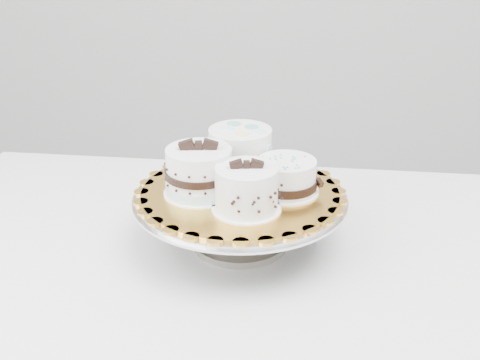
{
  "coord_description": "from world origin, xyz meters",
  "views": [
    {
      "loc": [
        -0.08,
        -0.83,
        1.29
      ],
      "look_at": [
        -0.08,
        0.06,
        0.88
      ],
      "focal_mm": 45.0,
      "sensor_mm": 36.0,
      "label": 1
    }
  ],
  "objects_px": {
    "cake_dots": "(240,151)",
    "cake_ribbon": "(287,177)",
    "cake_swirl": "(246,190)",
    "cake_banded": "(199,173)",
    "cake_stand": "(240,210)",
    "table": "(214,292)",
    "cake_board": "(240,192)"
  },
  "relations": [
    {
      "from": "cake_ribbon",
      "to": "cake_swirl",
      "type": "bearing_deg",
      "value": -160.03
    },
    {
      "from": "cake_stand",
      "to": "cake_swirl",
      "type": "bearing_deg",
      "value": -81.97
    },
    {
      "from": "cake_board",
      "to": "cake_banded",
      "type": "bearing_deg",
      "value": -172.8
    },
    {
      "from": "cake_stand",
      "to": "cake_board",
      "type": "height_order",
      "value": "cake_board"
    },
    {
      "from": "cake_swirl",
      "to": "cake_dots",
      "type": "height_order",
      "value": "cake_swirl"
    },
    {
      "from": "table",
      "to": "cake_board",
      "type": "bearing_deg",
      "value": 29.89
    },
    {
      "from": "cake_board",
      "to": "cake_dots",
      "type": "bearing_deg",
      "value": 89.54
    },
    {
      "from": "cake_swirl",
      "to": "cake_ribbon",
      "type": "height_order",
      "value": "cake_swirl"
    },
    {
      "from": "cake_board",
      "to": "cake_ribbon",
      "type": "height_order",
      "value": "cake_ribbon"
    },
    {
      "from": "cake_banded",
      "to": "cake_ribbon",
      "type": "height_order",
      "value": "cake_banded"
    },
    {
      "from": "cake_swirl",
      "to": "cake_board",
      "type": "bearing_deg",
      "value": 95.36
    },
    {
      "from": "cake_ribbon",
      "to": "table",
      "type": "bearing_deg",
      "value": 163.9
    },
    {
      "from": "cake_board",
      "to": "cake_banded",
      "type": "distance_m",
      "value": 0.08
    },
    {
      "from": "cake_swirl",
      "to": "cake_dots",
      "type": "distance_m",
      "value": 0.14
    },
    {
      "from": "cake_board",
      "to": "cake_ribbon",
      "type": "bearing_deg",
      "value": -2.78
    },
    {
      "from": "cake_dots",
      "to": "cake_banded",
      "type": "bearing_deg",
      "value": -145.32
    },
    {
      "from": "cake_swirl",
      "to": "cake_dots",
      "type": "relative_size",
      "value": 0.79
    },
    {
      "from": "cake_swirl",
      "to": "cake_banded",
      "type": "xyz_separation_m",
      "value": [
        -0.08,
        0.06,
        0.0
      ]
    },
    {
      "from": "table",
      "to": "cake_banded",
      "type": "distance_m",
      "value": 0.23
    },
    {
      "from": "table",
      "to": "cake_ribbon",
      "type": "bearing_deg",
      "value": 14.55
    },
    {
      "from": "cake_dots",
      "to": "cake_ribbon",
      "type": "relative_size",
      "value": 1.08
    },
    {
      "from": "table",
      "to": "cake_banded",
      "type": "height_order",
      "value": "cake_banded"
    },
    {
      "from": "cake_stand",
      "to": "cake_dots",
      "type": "xyz_separation_m",
      "value": [
        0.0,
        0.08,
        0.08
      ]
    },
    {
      "from": "cake_stand",
      "to": "table",
      "type": "bearing_deg",
      "value": -157.4
    },
    {
      "from": "cake_swirl",
      "to": "cake_stand",
      "type": "bearing_deg",
      "value": 95.36
    },
    {
      "from": "cake_stand",
      "to": "cake_board",
      "type": "relative_size",
      "value": 1.09
    },
    {
      "from": "cake_swirl",
      "to": "cake_ribbon",
      "type": "relative_size",
      "value": 0.85
    },
    {
      "from": "cake_dots",
      "to": "cake_ribbon",
      "type": "bearing_deg",
      "value": -64.04
    },
    {
      "from": "table",
      "to": "cake_dots",
      "type": "relative_size",
      "value": 8.85
    },
    {
      "from": "table",
      "to": "cake_stand",
      "type": "bearing_deg",
      "value": 29.89
    },
    {
      "from": "cake_board",
      "to": "cake_dots",
      "type": "distance_m",
      "value": 0.09
    },
    {
      "from": "table",
      "to": "cake_stand",
      "type": "distance_m",
      "value": 0.16
    }
  ]
}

